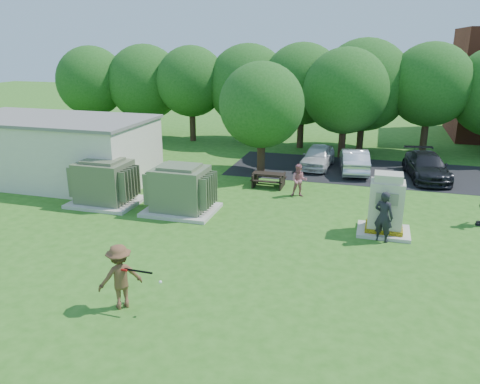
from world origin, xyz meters
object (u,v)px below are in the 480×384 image
(transformer_right, at_px, (181,190))
(person_by_generator, at_px, (384,217))
(batter, at_px, (120,277))
(car_silver_a, at_px, (354,160))
(car_white, at_px, (318,156))
(transformer_left, at_px, (105,183))
(picnic_table, at_px, (269,178))
(generator_cabinet, at_px, (386,207))
(car_dark, at_px, (426,166))
(person_at_picnic, at_px, (299,181))

(transformer_right, bearing_deg, person_by_generator, -5.55)
(batter, height_order, car_silver_a, batter)
(transformer_right, bearing_deg, car_white, 62.91)
(transformer_left, relative_size, picnic_table, 1.84)
(generator_cabinet, bearing_deg, car_white, 112.20)
(transformer_right, xyz_separation_m, generator_cabinet, (8.41, -0.00, 0.07))
(person_by_generator, xyz_separation_m, car_dark, (2.21, 9.30, -0.29))
(transformer_left, xyz_separation_m, car_silver_a, (10.46, 8.72, -0.30))
(generator_cabinet, relative_size, car_white, 0.62)
(transformer_left, distance_m, picnic_table, 8.01)
(transformer_right, relative_size, batter, 1.61)
(picnic_table, distance_m, car_silver_a, 5.69)
(person_at_picnic, bearing_deg, batter, -114.73)
(person_at_picnic, bearing_deg, car_dark, 30.47)
(generator_cabinet, xyz_separation_m, batter, (-6.96, -7.52, -0.11))
(transformer_left, height_order, car_silver_a, transformer_left)
(picnic_table, xyz_separation_m, batter, (-1.34, -12.17, 0.50))
(transformer_right, relative_size, car_dark, 0.65)
(batter, bearing_deg, picnic_table, -138.27)
(transformer_left, bearing_deg, person_at_picnic, 23.05)
(picnic_table, bearing_deg, car_silver_a, 45.74)
(person_at_picnic, relative_size, car_silver_a, 0.38)
(batter, height_order, car_white, batter)
(generator_cabinet, height_order, person_by_generator, generator_cabinet)
(generator_cabinet, distance_m, batter, 10.24)
(person_at_picnic, distance_m, car_silver_a, 5.68)
(transformer_right, height_order, car_silver_a, transformer_right)
(person_at_picnic, bearing_deg, transformer_right, -151.45)
(generator_cabinet, relative_size, car_dark, 0.52)
(transformer_right, xyz_separation_m, picnic_table, (2.79, 4.65, -0.53))
(transformer_left, relative_size, car_white, 0.78)
(car_white, distance_m, car_dark, 5.91)
(batter, distance_m, car_dark, 18.42)
(generator_cabinet, height_order, car_silver_a, generator_cabinet)
(transformer_left, xyz_separation_m, transformer_right, (3.70, 0.00, 0.00))
(transformer_left, bearing_deg, transformer_right, 0.00)
(generator_cabinet, distance_m, person_by_generator, 0.81)
(batter, distance_m, car_white, 16.98)
(generator_cabinet, distance_m, car_silver_a, 8.89)
(transformer_right, xyz_separation_m, car_white, (4.68, 9.15, -0.31))
(car_dark, bearing_deg, picnic_table, -162.47)
(transformer_left, xyz_separation_m, picnic_table, (6.49, 4.65, -0.53))
(batter, bearing_deg, person_at_picnic, -147.56)
(transformer_left, distance_m, person_by_generator, 12.08)
(transformer_left, height_order, picnic_table, transformer_left)
(car_silver_a, bearing_deg, person_at_picnic, 59.19)
(batter, distance_m, car_silver_a, 17.09)
(generator_cabinet, bearing_deg, batter, -132.77)
(car_dark, bearing_deg, generator_cabinet, -112.95)
(person_by_generator, xyz_separation_m, car_silver_a, (-1.59, 9.53, -0.29))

